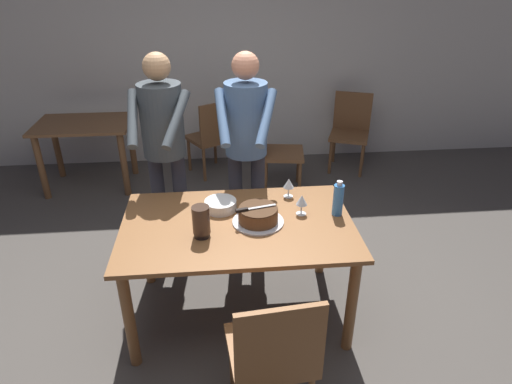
{
  "coord_description": "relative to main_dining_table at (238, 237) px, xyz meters",
  "views": [
    {
      "loc": [
        -0.11,
        -2.48,
        2.28
      ],
      "look_at": [
        0.14,
        0.15,
        0.9
      ],
      "focal_mm": 31.19,
      "sensor_mm": 36.0,
      "label": 1
    }
  ],
  "objects": [
    {
      "name": "wine_glass_far",
      "position": [
        0.44,
        0.08,
        0.21
      ],
      "size": [
        0.08,
        0.08,
        0.14
      ],
      "color": "silver",
      "rests_on": "main_dining_table"
    },
    {
      "name": "background_chair_2",
      "position": [
        -0.16,
        2.38,
        -0.15
      ],
      "size": [
        0.6,
        0.6,
        0.9
      ],
      "color": "brown",
      "rests_on": "ground_plane"
    },
    {
      "name": "water_bottle",
      "position": [
        0.68,
        0.05,
        0.22
      ],
      "size": [
        0.07,
        0.07,
        0.25
      ],
      "color": "#387AC6",
      "rests_on": "main_dining_table"
    },
    {
      "name": "person_standing_beside",
      "position": [
        -0.51,
        0.73,
        0.43
      ],
      "size": [
        0.46,
        0.57,
        1.72
      ],
      "color": "#2D2D38",
      "rests_on": "ground_plane"
    },
    {
      "name": "main_dining_table",
      "position": [
        0.0,
        0.0,
        0.0
      ],
      "size": [
        1.52,
        0.97,
        0.75
      ],
      "color": "brown",
      "rests_on": "ground_plane"
    },
    {
      "name": "wine_glass_near",
      "position": [
        0.39,
        0.34,
        0.21
      ],
      "size": [
        0.08,
        0.08,
        0.14
      ],
      "color": "silver",
      "rests_on": "main_dining_table"
    },
    {
      "name": "plate_stack",
      "position": [
        -0.11,
        0.19,
        0.14
      ],
      "size": [
        0.22,
        0.22,
        0.07
      ],
      "color": "white",
      "rests_on": "main_dining_table"
    },
    {
      "name": "hurricane_lamp",
      "position": [
        -0.23,
        -0.13,
        0.21
      ],
      "size": [
        0.11,
        0.11,
        0.21
      ],
      "color": "black",
      "rests_on": "main_dining_table"
    },
    {
      "name": "back_wall",
      "position": [
        0.0,
        2.91,
        0.71
      ],
      "size": [
        10.0,
        0.12,
        2.7
      ],
      "primitive_type": "cube",
      "color": "beige",
      "rests_on": "ground_plane"
    },
    {
      "name": "person_cutting_cake",
      "position": [
        0.11,
        0.7,
        0.43
      ],
      "size": [
        0.46,
        0.57,
        1.72
      ],
      "color": "#2D2D38",
      "rests_on": "ground_plane"
    },
    {
      "name": "cake_on_platter",
      "position": [
        0.14,
        -0.0,
        0.16
      ],
      "size": [
        0.34,
        0.34,
        0.11
      ],
      "color": "silver",
      "rests_on": "main_dining_table"
    },
    {
      "name": "background_chair_0",
      "position": [
        0.52,
        1.92,
        -0.15
      ],
      "size": [
        0.5,
        0.5,
        0.9
      ],
      "color": "brown",
      "rests_on": "ground_plane"
    },
    {
      "name": "background_table",
      "position": [
        -1.53,
        2.21,
        -0.07
      ],
      "size": [
        1.0,
        0.7,
        0.74
      ],
      "color": "brown",
      "rests_on": "ground_plane"
    },
    {
      "name": "background_chair_1",
      "position": [
        1.48,
        2.44,
        -0.15
      ],
      "size": [
        0.57,
        0.57,
        0.9
      ],
      "color": "brown",
      "rests_on": "ground_plane"
    },
    {
      "name": "chair_near_side",
      "position": [
        0.13,
        -0.86,
        -0.15
      ],
      "size": [
        0.48,
        0.48,
        0.9
      ],
      "color": "brown",
      "rests_on": "ground_plane"
    },
    {
      "name": "cake_knife",
      "position": [
        0.07,
        -0.02,
        0.22
      ],
      "size": [
        0.27,
        0.08,
        0.02
      ],
      "color": "silver",
      "rests_on": "cake_on_platter"
    },
    {
      "name": "ground_plane",
      "position": [
        0.0,
        0.0,
        -0.64
      ],
      "size": [
        14.0,
        14.0,
        0.0
      ],
      "primitive_type": "plane",
      "color": "#4C4742"
    }
  ]
}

